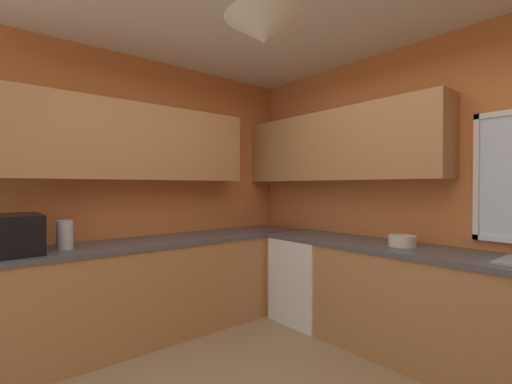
% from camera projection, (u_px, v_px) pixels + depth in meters
% --- Properties ---
extents(room_shell, '(4.04, 3.77, 2.72)m').
position_uv_depth(room_shell, '(284.00, 131.00, 2.53)').
color(room_shell, '#D17238').
rests_on(room_shell, ground_plane).
extents(counter_run_left, '(0.65, 3.38, 0.89)m').
position_uv_depth(counter_run_left, '(146.00, 289.00, 3.21)').
color(counter_run_left, '#AD7542').
rests_on(counter_run_left, ground_plane).
extents(counter_run_back, '(3.13, 0.65, 0.89)m').
position_uv_depth(counter_run_back, '(427.00, 306.00, 2.75)').
color(counter_run_back, '#AD7542').
rests_on(counter_run_back, ground_plane).
extents(dishwasher, '(0.60, 0.60, 0.85)m').
position_uv_depth(dishwasher, '(309.00, 279.00, 3.66)').
color(dishwasher, white).
rests_on(dishwasher, ground_plane).
extents(microwave, '(0.48, 0.36, 0.29)m').
position_uv_depth(microwave, '(12.00, 234.00, 2.56)').
color(microwave, black).
rests_on(microwave, counter_run_left).
extents(kettle, '(0.12, 0.12, 0.23)m').
position_uv_depth(kettle, '(65.00, 235.00, 2.76)').
color(kettle, '#B7B7BC').
rests_on(kettle, counter_run_left).
extents(bowl, '(0.22, 0.22, 0.09)m').
position_uv_depth(bowl, '(402.00, 241.00, 2.90)').
color(bowl, beige).
rests_on(bowl, counter_run_back).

